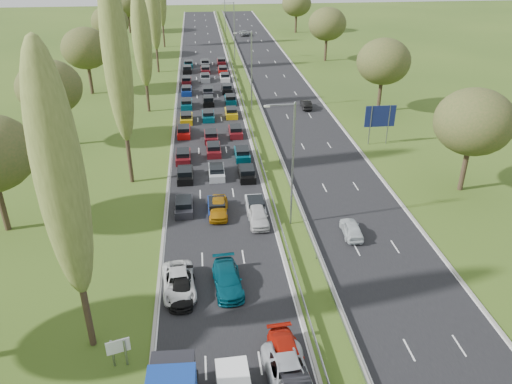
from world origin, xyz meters
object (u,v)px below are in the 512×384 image
near_car_2 (179,282)px  direction_sign (380,118)px  near_car_3 (182,289)px  info_sign (119,349)px

near_car_2 → direction_sign: (25.23, 27.74, 2.81)m
near_car_3 → info_sign: size_ratio=2.15×
near_car_2 → direction_sign: size_ratio=1.03×
info_sign → direction_sign: direction_sign is taller
near_car_3 → direction_sign: 38.01m
near_car_3 → info_sign: bearing=-118.3°
near_car_3 → info_sign: (-3.82, -6.43, 0.70)m
near_car_2 → near_car_3: bearing=-75.9°
near_car_3 → near_car_2: bearing=110.8°
direction_sign → near_car_2: bearing=-132.3°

